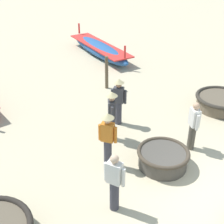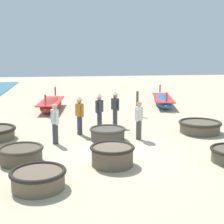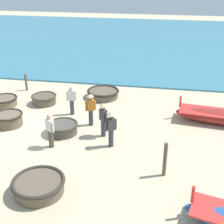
% 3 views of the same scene
% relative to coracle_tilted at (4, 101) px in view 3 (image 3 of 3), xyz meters
% --- Properties ---
extents(ground_plane, '(80.00, 80.00, 0.00)m').
position_rel_coracle_tilted_xyz_m(ground_plane, '(2.38, 2.28, -0.27)').
color(ground_plane, '#C6B793').
extents(sea, '(28.00, 52.00, 0.10)m').
position_rel_coracle_tilted_xyz_m(sea, '(-18.19, 6.28, -0.22)').
color(sea, teal).
rests_on(sea, ground).
extents(coracle_tilted, '(1.47, 1.47, 0.50)m').
position_rel_coracle_tilted_xyz_m(coracle_tilted, '(0.00, 0.00, 0.00)').
color(coracle_tilted, brown).
rests_on(coracle_tilted, ground).
extents(coracle_front_left, '(1.93, 1.93, 0.49)m').
position_rel_coracle_tilted_xyz_m(coracle_front_left, '(-2.15, 5.26, -0.01)').
color(coracle_front_left, brown).
rests_on(coracle_front_left, ground).
extents(coracle_weathered, '(1.43, 1.43, 0.52)m').
position_rel_coracle_tilted_xyz_m(coracle_weathered, '(-0.65, 2.11, 0.01)').
color(coracle_weathered, brown).
rests_on(coracle_weathered, ground).
extents(coracle_upturned, '(1.41, 1.41, 0.63)m').
position_rel_coracle_tilted_xyz_m(coracle_upturned, '(2.19, 1.38, 0.06)').
color(coracle_upturned, brown).
rests_on(coracle_upturned, ground).
extents(coracle_nearest, '(1.47, 1.47, 0.52)m').
position_rel_coracle_tilted_xyz_m(coracle_nearest, '(2.50, 4.26, 0.01)').
color(coracle_nearest, '#4C473F').
rests_on(coracle_nearest, ground).
extents(coracle_far_right, '(1.87, 1.87, 0.53)m').
position_rel_coracle_tilted_xyz_m(coracle_far_right, '(6.74, 4.79, 0.01)').
color(coracle_far_right, brown).
rests_on(coracle_far_right, ground).
extents(long_boat_white_hull, '(1.75, 4.84, 1.23)m').
position_rel_coracle_tilted_xyz_m(long_boat_white_hull, '(0.13, 11.88, 0.08)').
color(long_boat_white_hull, maroon).
rests_on(long_boat_white_hull, ground).
extents(fisherman_with_hat, '(0.37, 0.45, 1.57)m').
position_rel_coracle_tilted_xyz_m(fisherman_with_hat, '(3.78, 4.16, 0.56)').
color(fisherman_with_hat, '#4C473D').
rests_on(fisherman_with_hat, ground).
extents(fisherman_crouching, '(0.36, 0.48, 1.67)m').
position_rel_coracle_tilted_xyz_m(fisherman_crouching, '(1.46, 5.39, 0.68)').
color(fisherman_crouching, '#383842').
rests_on(fisherman_crouching, ground).
extents(fisherman_standing_left, '(0.31, 0.51, 1.57)m').
position_rel_coracle_tilted_xyz_m(fisherman_standing_left, '(0.42, 4.11, 0.56)').
color(fisherman_standing_left, '#383842').
rests_on(fisherman_standing_left, ground).
extents(fisherman_hauling, '(0.37, 0.46, 1.67)m').
position_rel_coracle_tilted_xyz_m(fisherman_hauling, '(3.27, 6.72, 0.68)').
color(fisherman_hauling, '#383842').
rests_on(fisherman_hauling, ground).
extents(fisherman_by_coracle, '(0.39, 0.42, 1.67)m').
position_rel_coracle_tilted_xyz_m(fisherman_by_coracle, '(2.44, 6.21, 0.68)').
color(fisherman_by_coracle, '#383842').
rests_on(fisherman_by_coracle, ground).
extents(mooring_post_inland, '(0.14, 0.14, 1.40)m').
position_rel_coracle_tilted_xyz_m(mooring_post_inland, '(4.98, 9.07, 0.43)').
color(mooring_post_inland, brown).
rests_on(mooring_post_inland, ground).
extents(mooring_post_mid_beach, '(0.14, 0.14, 1.06)m').
position_rel_coracle_tilted_xyz_m(mooring_post_mid_beach, '(-2.46, 0.24, 0.25)').
color(mooring_post_mid_beach, brown).
rests_on(mooring_post_mid_beach, ground).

